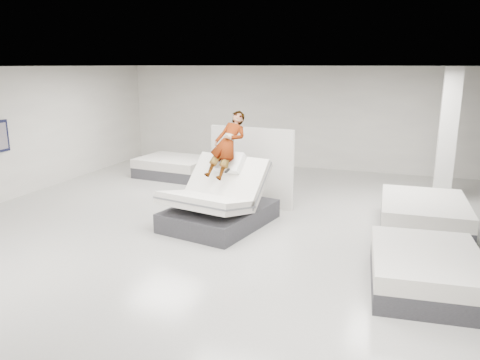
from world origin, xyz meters
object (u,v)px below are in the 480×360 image
at_px(remote, 227,171).
at_px(flat_bed_right_far, 423,214).
at_px(flat_bed_left_far, 175,167).
at_px(flat_bed_right_near, 426,270).
at_px(column, 447,135).
at_px(hero_bed, 219,205).
at_px(person, 227,159).
at_px(divider_panel, 251,167).

bearing_deg(remote, flat_bed_right_far, 29.99).
bearing_deg(flat_bed_left_far, flat_bed_right_near, -37.13).
bearing_deg(column, hero_bed, -140.83).
relative_size(remote, flat_bed_right_near, 0.06).
xyz_separation_m(flat_bed_left_far, column, (7.33, 0.03, 1.32)).
distance_m(person, column, 5.49).
xyz_separation_m(remote, divider_panel, (-0.03, 1.62, -0.26)).
xyz_separation_m(remote, flat_bed_left_far, (-3.09, 3.65, -0.90)).
height_order(flat_bed_right_far, flat_bed_right_near, flat_bed_right_far).
bearing_deg(divider_panel, flat_bed_right_near, -35.26).
xyz_separation_m(flat_bed_right_far, flat_bed_left_far, (-6.86, 2.39, -0.02)).
height_order(hero_bed, divider_panel, divider_panel).
bearing_deg(divider_panel, flat_bed_right_far, -0.83).
distance_m(person, divider_panel, 1.31).
height_order(hero_bed, flat_bed_left_far, hero_bed).
bearing_deg(flat_bed_right_near, divider_panel, 140.17).
bearing_deg(flat_bed_right_near, person, 153.82).
bearing_deg(column, remote, -139.04).
bearing_deg(remote, hero_bed, 177.87).
distance_m(flat_bed_right_near, column, 5.39).
relative_size(remote, column, 0.04).
distance_m(person, flat_bed_right_near, 4.46).
xyz_separation_m(remote, flat_bed_right_far, (3.76, 1.26, -0.88)).
distance_m(remote, column, 5.63).
xyz_separation_m(flat_bed_right_near, flat_bed_left_far, (-6.83, 5.17, -0.00)).
distance_m(flat_bed_left_far, column, 7.45).
xyz_separation_m(hero_bed, flat_bed_right_far, (3.98, 1.21, -0.14)).
relative_size(flat_bed_left_far, column, 0.68).
relative_size(divider_panel, flat_bed_right_far, 0.91).
bearing_deg(person, remote, -57.85).
xyz_separation_m(hero_bed, remote, (0.21, -0.05, 0.74)).
xyz_separation_m(person, flat_bed_right_far, (3.91, 0.87, -1.05)).
distance_m(hero_bed, column, 5.86).
height_order(remote, flat_bed_right_far, remote).
bearing_deg(divider_panel, hero_bed, -92.27).
height_order(divider_panel, column, column).
xyz_separation_m(flat_bed_right_far, flat_bed_right_near, (-0.03, -2.78, -0.02)).
bearing_deg(flat_bed_left_far, column, 0.24).
height_order(person, flat_bed_left_far, person).
relative_size(flat_bed_right_near, column, 0.68).
height_order(person, flat_bed_right_far, person).
distance_m(hero_bed, flat_bed_right_far, 4.16).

